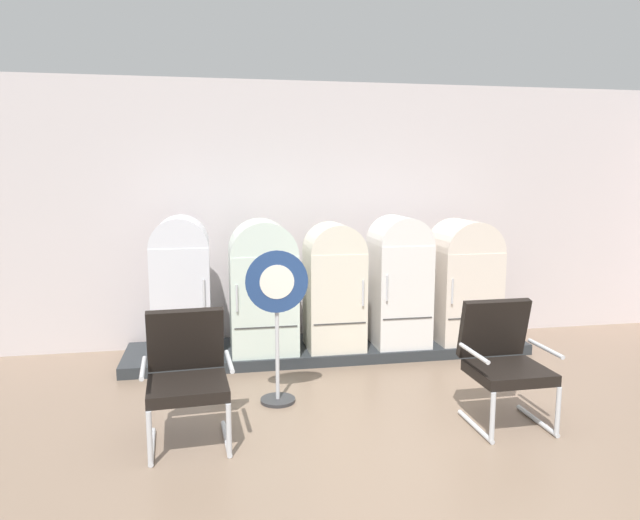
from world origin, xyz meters
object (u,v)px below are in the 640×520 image
(refrigerator_0, at_px, (181,282))
(sign_stand, at_px, (277,323))
(refrigerator_1, at_px, (263,283))
(armchair_left, at_px, (187,371))
(refrigerator_4, at_px, (463,277))
(armchair_right, at_px, (503,357))
(refrigerator_3, at_px, (399,277))
(refrigerator_2, at_px, (334,283))

(refrigerator_0, height_order, sign_stand, refrigerator_0)
(refrigerator_1, bearing_deg, refrigerator_0, -179.58)
(refrigerator_0, distance_m, armchair_left, 1.87)
(armchair_left, bearing_deg, refrigerator_4, 30.68)
(armchair_right, bearing_deg, armchair_left, 177.08)
(armchair_right, xyz_separation_m, sign_stand, (-1.81, 0.73, 0.19))
(refrigerator_3, bearing_deg, refrigerator_1, 179.43)
(armchair_left, bearing_deg, refrigerator_1, 67.75)
(refrigerator_0, relative_size, refrigerator_3, 1.02)
(refrigerator_0, bearing_deg, refrigerator_4, 0.19)
(refrigerator_0, relative_size, refrigerator_1, 1.03)
(refrigerator_0, distance_m, refrigerator_4, 3.23)
(refrigerator_0, xyz_separation_m, refrigerator_2, (1.67, -0.04, -0.05))
(refrigerator_2, distance_m, refrigerator_3, 0.77)
(armchair_right, bearing_deg, refrigerator_4, 75.04)
(refrigerator_3, bearing_deg, armchair_left, -141.69)
(refrigerator_2, bearing_deg, sign_stand, -122.93)
(refrigerator_4, distance_m, sign_stand, 2.65)
(refrigerator_0, bearing_deg, refrigerator_3, -0.21)
(sign_stand, bearing_deg, refrigerator_2, 57.07)
(refrigerator_0, distance_m, refrigerator_2, 1.67)
(refrigerator_4, bearing_deg, refrigerator_0, -179.81)
(refrigerator_4, bearing_deg, sign_stand, -152.01)
(refrigerator_2, bearing_deg, refrigerator_4, 1.73)
(refrigerator_1, height_order, refrigerator_4, refrigerator_1)
(refrigerator_0, relative_size, sign_stand, 1.07)
(refrigerator_1, relative_size, sign_stand, 1.03)
(sign_stand, bearing_deg, refrigerator_3, 38.47)
(armchair_left, relative_size, sign_stand, 0.72)
(refrigerator_2, height_order, refrigerator_4, refrigerator_4)
(refrigerator_3, relative_size, armchair_right, 1.45)
(refrigerator_0, bearing_deg, armchair_right, -36.07)
(refrigerator_3, relative_size, sign_stand, 1.05)
(refrigerator_2, height_order, sign_stand, refrigerator_2)
(refrigerator_1, relative_size, refrigerator_4, 1.02)
(refrigerator_1, distance_m, sign_stand, 1.25)
(refrigerator_3, xyz_separation_m, armchair_right, (0.27, -1.96, -0.34))
(sign_stand, bearing_deg, armchair_right, -22.10)
(refrigerator_0, height_order, armchair_right, refrigerator_0)
(refrigerator_0, xyz_separation_m, sign_stand, (0.89, -1.23, -0.17))
(refrigerator_3, bearing_deg, armchair_right, -82.12)
(refrigerator_0, xyz_separation_m, refrigerator_4, (3.23, 0.01, -0.06))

